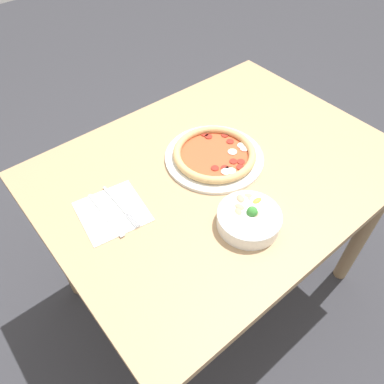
# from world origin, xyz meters

# --- Properties ---
(ground_plane) EXTENTS (8.00, 8.00, 0.00)m
(ground_plane) POSITION_xyz_m (0.00, 0.00, 0.00)
(ground_plane) COLOR #333338
(dining_table) EXTENTS (1.17, 0.89, 0.77)m
(dining_table) POSITION_xyz_m (0.00, 0.00, 0.66)
(dining_table) COLOR tan
(dining_table) RESTS_ON ground_plane
(pizza) EXTENTS (0.34, 0.34, 0.04)m
(pizza) POSITION_xyz_m (-0.01, -0.04, 0.79)
(pizza) COLOR white
(pizza) RESTS_ON dining_table
(bowl) EXTENTS (0.19, 0.19, 0.07)m
(bowl) POSITION_xyz_m (0.10, 0.23, 0.80)
(bowl) COLOR white
(bowl) RESTS_ON dining_table
(napkin) EXTENTS (0.21, 0.21, 0.00)m
(napkin) POSITION_xyz_m (0.38, -0.06, 0.77)
(napkin) COLOR white
(napkin) RESTS_ON dining_table
(fork) EXTENTS (0.02, 0.20, 0.00)m
(fork) POSITION_xyz_m (0.35, -0.06, 0.77)
(fork) COLOR silver
(fork) RESTS_ON napkin
(knife) EXTENTS (0.02, 0.20, 0.01)m
(knife) POSITION_xyz_m (0.40, -0.07, 0.77)
(knife) COLOR silver
(knife) RESTS_ON napkin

